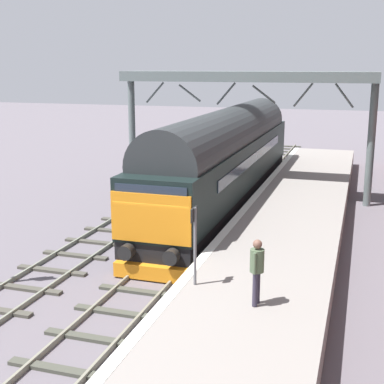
{
  "coord_description": "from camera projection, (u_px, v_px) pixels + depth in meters",
  "views": [
    {
      "loc": [
        6.1,
        -16.22,
        6.65
      ],
      "look_at": [
        0.2,
        2.47,
        2.07
      ],
      "focal_mm": 50.84,
      "sensor_mm": 36.0,
      "label": 1
    }
  ],
  "objects": [
    {
      "name": "ground_plane",
      "position": [
        164.0,
        267.0,
        18.36
      ],
      "size": [
        140.0,
        140.0,
        0.0
      ],
      "primitive_type": "plane",
      "color": "#5E585F",
      "rests_on": "ground"
    },
    {
      "name": "track_main",
      "position": [
        164.0,
        265.0,
        18.35
      ],
      "size": [
        2.5,
        60.0,
        0.15
      ],
      "color": "slate",
      "rests_on": "ground"
    },
    {
      "name": "track_adjacent_west",
      "position": [
        75.0,
        255.0,
        19.34
      ],
      "size": [
        2.5,
        60.0,
        0.15
      ],
      "color": "slate",
      "rests_on": "ground"
    },
    {
      "name": "station_platform",
      "position": [
        271.0,
        264.0,
        17.19
      ],
      "size": [
        4.0,
        44.0,
        1.01
      ],
      "color": "gray",
      "rests_on": "ground"
    },
    {
      "name": "diesel_locomotive",
      "position": [
        227.0,
        155.0,
        25.74
      ],
      "size": [
        2.74,
        19.86,
        4.68
      ],
      "color": "black",
      "rests_on": "ground"
    },
    {
      "name": "platform_number_sign",
      "position": [
        195.0,
        234.0,
        14.04
      ],
      "size": [
        0.1,
        0.44,
        2.09
      ],
      "color": "slate",
      "rests_on": "station_platform"
    },
    {
      "name": "waiting_passenger",
      "position": [
        257.0,
        266.0,
        12.91
      ],
      "size": [
        0.37,
        0.51,
        1.64
      ],
      "rotation": [
        0.0,
        0.0,
        1.49
      ],
      "color": "#322E3F",
      "rests_on": "station_platform"
    },
    {
      "name": "overhead_footbridge",
      "position": [
        245.0,
        84.0,
        26.88
      ],
      "size": [
        12.69,
        2.0,
        6.36
      ],
      "color": "slate",
      "rests_on": "ground"
    }
  ]
}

